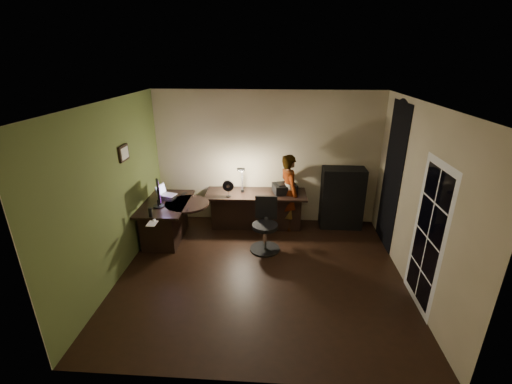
# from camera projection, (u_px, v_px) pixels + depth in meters

# --- Properties ---
(floor) EXTENTS (4.50, 4.00, 0.01)m
(floor) POSITION_uv_depth(u_px,v_px,m) (261.00, 273.00, 5.56)
(floor) COLOR black
(floor) RESTS_ON ground
(ceiling) EXTENTS (4.50, 4.00, 0.01)m
(ceiling) POSITION_uv_depth(u_px,v_px,m) (262.00, 103.00, 4.55)
(ceiling) COLOR silver
(ceiling) RESTS_ON floor
(wall_back) EXTENTS (4.50, 0.01, 2.70)m
(wall_back) POSITION_uv_depth(u_px,v_px,m) (266.00, 159.00, 6.91)
(wall_back) COLOR tan
(wall_back) RESTS_ON floor
(wall_front) EXTENTS (4.50, 0.01, 2.70)m
(wall_front) POSITION_uv_depth(u_px,v_px,m) (251.00, 278.00, 3.20)
(wall_front) COLOR tan
(wall_front) RESTS_ON floor
(wall_left) EXTENTS (0.01, 4.00, 2.70)m
(wall_left) POSITION_uv_depth(u_px,v_px,m) (113.00, 193.00, 5.19)
(wall_left) COLOR tan
(wall_left) RESTS_ON floor
(wall_right) EXTENTS (0.01, 4.00, 2.70)m
(wall_right) POSITION_uv_depth(u_px,v_px,m) (418.00, 200.00, 4.92)
(wall_right) COLOR tan
(wall_right) RESTS_ON floor
(green_wall_overlay) EXTENTS (0.00, 4.00, 2.70)m
(green_wall_overlay) POSITION_uv_depth(u_px,v_px,m) (114.00, 193.00, 5.19)
(green_wall_overlay) COLOR #556730
(green_wall_overlay) RESTS_ON floor
(arched_doorway) EXTENTS (0.01, 0.90, 2.60)m
(arched_doorway) POSITION_uv_depth(u_px,v_px,m) (392.00, 177.00, 6.00)
(arched_doorway) COLOR black
(arched_doorway) RESTS_ON floor
(french_door) EXTENTS (0.02, 0.92, 2.10)m
(french_door) POSITION_uv_depth(u_px,v_px,m) (428.00, 238.00, 4.52)
(french_door) COLOR white
(french_door) RESTS_ON floor
(framed_picture) EXTENTS (0.04, 0.30, 0.25)m
(framed_picture) POSITION_uv_depth(u_px,v_px,m) (123.00, 153.00, 5.42)
(framed_picture) COLOR black
(framed_picture) RESTS_ON wall_left
(desk_left) EXTENTS (0.84, 1.33, 0.76)m
(desk_left) POSITION_uv_depth(u_px,v_px,m) (167.00, 221.00, 6.47)
(desk_left) COLOR black
(desk_left) RESTS_ON floor
(desk_right) EXTENTS (2.01, 0.75, 0.74)m
(desk_right) POSITION_uv_depth(u_px,v_px,m) (256.00, 210.00, 6.94)
(desk_right) COLOR black
(desk_right) RESTS_ON floor
(cabinet) EXTENTS (0.83, 0.42, 1.25)m
(cabinet) POSITION_uv_depth(u_px,v_px,m) (342.00, 198.00, 6.88)
(cabinet) COLOR black
(cabinet) RESTS_ON floor
(laptop_stand) EXTENTS (0.26, 0.23, 0.09)m
(laptop_stand) POSITION_uv_depth(u_px,v_px,m) (169.00, 197.00, 6.44)
(laptop_stand) COLOR silver
(laptop_stand) RESTS_ON desk_left
(laptop) EXTENTS (0.36, 0.34, 0.20)m
(laptop) POSITION_uv_depth(u_px,v_px,m) (168.00, 190.00, 6.39)
(laptop) COLOR silver
(laptop) RESTS_ON laptop_stand
(monitor) EXTENTS (0.28, 0.49, 0.33)m
(monitor) POSITION_uv_depth(u_px,v_px,m) (158.00, 198.00, 6.09)
(monitor) COLOR black
(monitor) RESTS_ON desk_left
(mouse) EXTENTS (0.07, 0.09, 0.03)m
(mouse) POSITION_uv_depth(u_px,v_px,m) (154.00, 220.00, 5.60)
(mouse) COLOR silver
(mouse) RESTS_ON desk_left
(phone) EXTENTS (0.10, 0.15, 0.01)m
(phone) POSITION_uv_depth(u_px,v_px,m) (184.00, 194.00, 6.69)
(phone) COLOR black
(phone) RESTS_ON desk_left
(pen) EXTENTS (0.02, 0.14, 0.01)m
(pen) POSITION_uv_depth(u_px,v_px,m) (188.00, 209.00, 6.03)
(pen) COLOR black
(pen) RESTS_ON desk_left
(speaker) EXTENTS (0.07, 0.07, 0.16)m
(speaker) POSITION_uv_depth(u_px,v_px,m) (150.00, 212.00, 5.73)
(speaker) COLOR black
(speaker) RESTS_ON desk_left
(notepad) EXTENTS (0.15, 0.20, 0.01)m
(notepad) POSITION_uv_depth(u_px,v_px,m) (152.00, 224.00, 5.51)
(notepad) COLOR silver
(notepad) RESTS_ON desk_left
(desk_fan) EXTENTS (0.22, 0.12, 0.34)m
(desk_fan) POSITION_uv_depth(u_px,v_px,m) (228.00, 188.00, 6.58)
(desk_fan) COLOR black
(desk_fan) RESTS_ON desk_right
(headphones) EXTENTS (0.18, 0.10, 0.08)m
(headphones) POSITION_uv_depth(u_px,v_px,m) (266.00, 201.00, 6.34)
(headphones) COLOR navy
(headphones) RESTS_ON desk_right
(printer) EXTENTS (0.53, 0.46, 0.20)m
(printer) POSITION_uv_depth(u_px,v_px,m) (285.00, 188.00, 6.80)
(printer) COLOR black
(printer) RESTS_ON desk_right
(desk_lamp) EXTENTS (0.16, 0.28, 0.59)m
(desk_lamp) POSITION_uv_depth(u_px,v_px,m) (242.00, 178.00, 6.75)
(desk_lamp) COLOR black
(desk_lamp) RESTS_ON desk_right
(office_chair) EXTENTS (0.56, 0.56, 0.97)m
(office_chair) POSITION_uv_depth(u_px,v_px,m) (265.00, 226.00, 6.05)
(office_chair) COLOR black
(office_chair) RESTS_ON floor
(person) EXTENTS (0.55, 0.65, 1.55)m
(person) POSITION_uv_depth(u_px,v_px,m) (289.00, 192.00, 6.77)
(person) COLOR #D8A88C
(person) RESTS_ON floor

